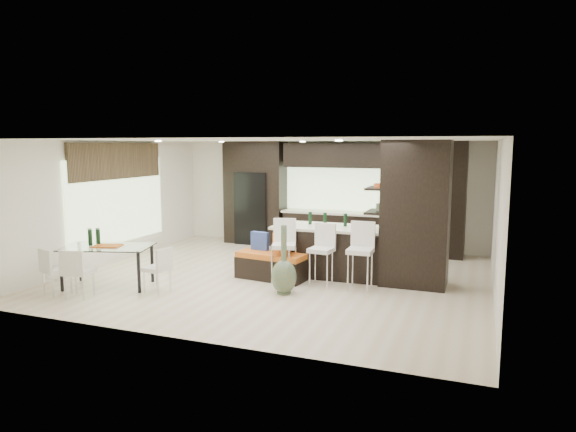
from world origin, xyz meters
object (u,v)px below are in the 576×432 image
at_px(chair_far, 57,273).
at_px(chair_end, 157,272).
at_px(stool_mid, 321,261).
at_px(stool_right, 360,263).
at_px(kitchen_island, 333,251).
at_px(dining_table, 108,266).
at_px(chair_near, 79,275).
at_px(floor_vase, 284,260).
at_px(bench, 271,266).
at_px(stool_left, 284,257).

height_order(chair_far, chair_end, chair_far).
distance_m(stool_mid, stool_right, 0.74).
distance_m(kitchen_island, dining_table, 4.32).
bearing_deg(chair_far, kitchen_island, 54.53).
relative_size(chair_near, chair_far, 1.03).
bearing_deg(stool_right, floor_vase, -150.57).
height_order(floor_vase, chair_far, floor_vase).
bearing_deg(bench, chair_end, -127.50).
distance_m(stool_right, chair_near, 4.91).
distance_m(stool_mid, dining_table, 3.94).
bearing_deg(floor_vase, kitchen_island, 73.21).
distance_m(stool_left, dining_table, 3.27).
height_order(bench, floor_vase, floor_vase).
xyz_separation_m(bench, floor_vase, (0.59, -0.82, 0.35)).
xyz_separation_m(stool_right, bench, (-1.79, 0.12, -0.23)).
bearing_deg(chair_far, stool_left, 51.08).
height_order(stool_mid, floor_vase, floor_vase).
bearing_deg(chair_near, kitchen_island, 27.87).
distance_m(kitchen_island, chair_near, 4.74).
height_order(kitchen_island, dining_table, kitchen_island).
bearing_deg(chair_far, chair_end, 43.84).
distance_m(floor_vase, chair_far, 3.98).
relative_size(dining_table, chair_far, 2.04).
relative_size(floor_vase, chair_end, 1.62).
bearing_deg(stool_left, chair_far, -164.41).
xyz_separation_m(dining_table, chair_near, (0.00, -0.74, 0.02)).
bearing_deg(chair_far, floor_vase, 40.33).
height_order(stool_mid, chair_end, stool_mid).
height_order(stool_right, floor_vase, floor_vase).
bearing_deg(stool_right, chair_near, -154.63).
distance_m(kitchen_island, stool_right, 1.11).
bearing_deg(chair_near, chair_far, 167.90).
xyz_separation_m(kitchen_island, dining_table, (-3.67, -2.27, -0.12)).
bearing_deg(chair_far, bench, 55.08).
height_order(stool_left, floor_vase, floor_vase).
xyz_separation_m(stool_mid, chair_end, (-2.60, -1.44, -0.09)).
relative_size(chair_near, chair_end, 1.05).
distance_m(stool_mid, floor_vase, 0.86).
xyz_separation_m(floor_vase, chair_near, (-3.21, -1.47, -0.21)).
distance_m(kitchen_island, chair_far, 5.13).
relative_size(stool_mid, chair_end, 1.25).
relative_size(stool_left, bench, 0.71).
xyz_separation_m(stool_left, dining_table, (-2.93, -1.43, -0.11)).
bearing_deg(stool_left, bench, 143.23).
height_order(kitchen_island, chair_near, kitchen_island).
bearing_deg(chair_end, stool_right, -59.39).
bearing_deg(dining_table, chair_end, -17.28).
xyz_separation_m(stool_left, stool_mid, (0.74, 0.01, -0.02)).
relative_size(stool_right, chair_end, 1.33).
distance_m(kitchen_island, floor_vase, 1.61).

